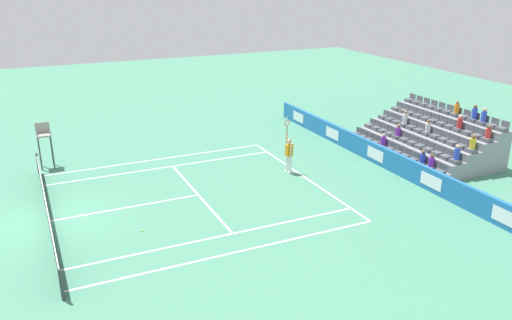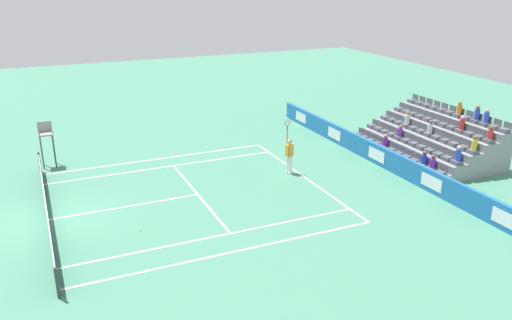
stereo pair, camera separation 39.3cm
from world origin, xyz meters
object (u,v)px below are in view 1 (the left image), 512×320
(tennis_net, at_px, (47,210))
(umpire_chair, at_px, (44,139))
(tennis_player, at_px, (289,154))
(loose_tennis_ball, at_px, (142,231))

(tennis_net, height_order, umpire_chair, umpire_chair)
(tennis_net, bearing_deg, umpire_chair, -4.02)
(tennis_net, bearing_deg, tennis_player, -86.11)
(tennis_player, xyz_separation_m, umpire_chair, (5.98, 11.00, 0.53))
(tennis_net, distance_m, loose_tennis_ball, 4.11)
(umpire_chair, bearing_deg, tennis_player, -118.53)
(tennis_net, distance_m, tennis_player, 11.51)
(tennis_player, distance_m, loose_tennis_ball, 8.90)
(tennis_player, bearing_deg, tennis_net, 93.89)
(tennis_player, relative_size, umpire_chair, 1.22)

